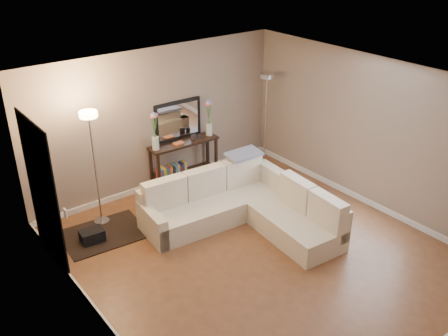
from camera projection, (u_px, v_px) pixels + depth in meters
floor at (256, 252)px, 7.55m from camera, size 5.00×5.50×0.01m
ceiling at (262, 85)px, 6.39m from camera, size 5.00×5.50×0.01m
wall_back at (157, 120)px, 8.92m from camera, size 5.00×0.02×2.60m
wall_front at (440, 274)px, 5.01m from camera, size 5.00×0.02×2.60m
wall_left at (91, 238)px, 5.59m from camera, size 0.02×5.50×2.60m
wall_right at (372, 133)px, 8.34m from camera, size 0.02×5.50×2.60m
baseboard_back at (162, 182)px, 9.46m from camera, size 5.00×0.03×0.10m
baseboard_left at (105, 321)px, 6.16m from camera, size 0.03×5.50×0.10m
baseboard_right at (362, 199)px, 8.88m from camera, size 0.03×5.50×0.10m
doorway at (43, 194)px, 6.90m from camera, size 0.02×1.20×2.20m
switch_plate at (65, 213)px, 6.26m from camera, size 0.02×0.08×0.12m
sectional_sofa at (242, 206)px, 8.13m from camera, size 2.49×2.53×0.85m
throw_blanket at (244, 154)px, 8.52m from camera, size 0.63×0.38×0.08m
console_table at (180, 161)px, 9.32m from camera, size 1.37×0.42×0.83m
leaning_mirror at (178, 120)px, 9.16m from camera, size 0.96×0.09×0.75m
table_decor at (184, 142)px, 9.16m from camera, size 0.57×0.13×0.14m
flower_vase_left at (155, 134)px, 8.78m from camera, size 0.16×0.13×0.71m
flower_vase_right at (209, 121)px, 9.37m from camera, size 0.16×0.13×0.71m
floor_lamp_lit at (92, 147)px, 7.68m from camera, size 0.30×0.30×1.94m
floor_lamp_unlit at (266, 102)px, 9.68m from camera, size 0.28×0.28×1.90m
charcoal_rug at (104, 234)px, 7.96m from camera, size 1.34×1.05×0.02m
black_bag at (92, 237)px, 7.75m from camera, size 0.38×0.28×0.23m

